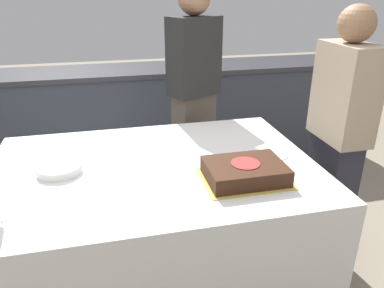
{
  "coord_description": "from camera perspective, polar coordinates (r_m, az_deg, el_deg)",
  "views": [
    {
      "loc": [
        -0.2,
        -1.72,
        1.62
      ],
      "look_at": [
        0.2,
        0.0,
        0.86
      ],
      "focal_mm": 35.0,
      "sensor_mm": 36.0,
      "label": 1
    }
  ],
  "objects": [
    {
      "name": "ground_plane",
      "position": [
        2.37,
        -5.02,
        -19.93
      ],
      "size": [
        14.0,
        14.0,
        0.0
      ],
      "primitive_type": "plane",
      "color": "gray"
    },
    {
      "name": "back_counter",
      "position": [
        3.57,
        -9.25,
        4.05
      ],
      "size": [
        4.4,
        0.58,
        0.92
      ],
      "color": "#333842",
      "rests_on": "ground_plane"
    },
    {
      "name": "dining_table",
      "position": [
        2.13,
        -5.38,
        -12.46
      ],
      "size": [
        1.66,
        1.15,
        0.76
      ],
      "color": "silver",
      "rests_on": "ground_plane"
    },
    {
      "name": "cake",
      "position": [
        1.79,
        8.07,
        -4.17
      ],
      "size": [
        0.41,
        0.31,
        0.09
      ],
      "color": "gold",
      "rests_on": "dining_table"
    },
    {
      "name": "plate_stack",
      "position": [
        1.96,
        -19.54,
        -3.52
      ],
      "size": [
        0.22,
        0.22,
        0.04
      ],
      "color": "white",
      "rests_on": "dining_table"
    },
    {
      "name": "side_plate_near_cake",
      "position": [
        2.06,
        7.89,
        -1.53
      ],
      "size": [
        0.17,
        0.17,
        0.0
      ],
      "color": "white",
      "rests_on": "dining_table"
    },
    {
      "name": "side_plate_right_edge",
      "position": [
        2.08,
        12.01,
        -1.53
      ],
      "size": [
        0.17,
        0.17,
        0.0
      ],
      "color": "white",
      "rests_on": "dining_table"
    },
    {
      "name": "person_cutting_cake",
      "position": [
        2.69,
        0.29,
        6.9
      ],
      "size": [
        0.4,
        0.33,
        1.63
      ],
      "rotation": [
        0.0,
        0.0,
        -2.67
      ],
      "color": "#4C4238",
      "rests_on": "ground_plane"
    },
    {
      "name": "person_seated_right",
      "position": [
        2.28,
        21.23,
        0.32
      ],
      "size": [
        0.2,
        0.36,
        1.53
      ],
      "rotation": [
        0.0,
        0.0,
        -1.57
      ],
      "color": "#282833",
      "rests_on": "ground_plane"
    }
  ]
}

